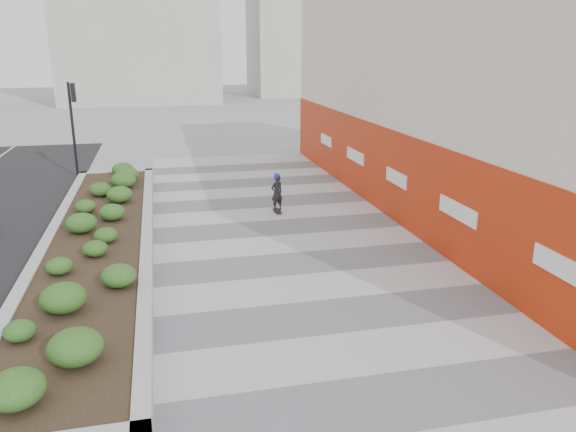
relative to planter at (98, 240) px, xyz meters
name	(u,v)px	position (x,y,z in m)	size (l,w,h in m)	color
ground	(369,357)	(5.50, -7.00, -0.42)	(160.00, 160.00, 0.00)	gray
walkway	(324,293)	(5.50, -4.00, -0.41)	(8.00, 36.00, 0.01)	#A8A8AD
building	(471,97)	(12.48, 1.98, 3.56)	(6.04, 24.08, 8.00)	silver
planter	(98,240)	(0.00, 0.00, 0.00)	(3.00, 18.00, 0.90)	#9E9EA0
traffic_signal_near	(73,116)	(-1.73, 10.50, 2.34)	(0.33, 0.28, 4.20)	black
distant_bldg_north_l	(136,3)	(0.50, 48.00, 9.58)	(16.00, 12.00, 20.00)	#ADAAA3
manhole_cover	(344,291)	(6.00, -4.00, -0.42)	(0.44, 0.44, 0.01)	#595654
skateboarder	(277,193)	(5.81, 2.93, 0.31)	(0.55, 0.72, 1.43)	beige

